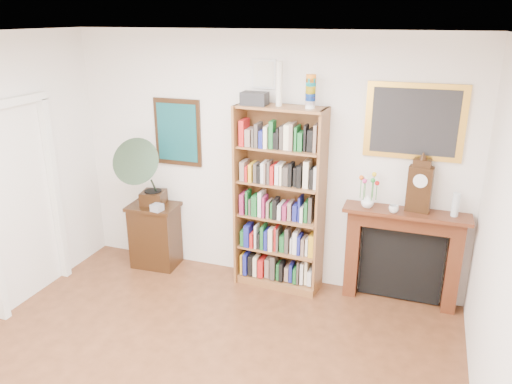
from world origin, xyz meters
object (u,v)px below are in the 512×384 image
gramophone (144,168)px  fireplace (403,248)px  side_cabinet (155,235)px  mantel_clock (420,187)px  bottle_left (455,205)px  teacup (394,209)px  bottle_right (456,206)px  bookshelf (279,190)px  cd_stack (157,208)px  flower_vase (368,201)px

gramophone → fireplace: bearing=-4.6°
fireplace → gramophone: bearing=-175.1°
side_cabinet → mantel_clock: 3.13m
fireplace → gramophone: size_ratio=1.44×
gramophone → bottle_left: bearing=-5.8°
teacup → bottle_right: bottle_right is taller
bookshelf → bottle_left: (1.78, 0.06, 0.03)m
mantel_clock → bottle_left: mantel_clock is taller
cd_stack → bottle_right: size_ratio=0.60×
cd_stack → bottle_left: 3.23m
fireplace → bottle_right: (0.46, -0.02, 0.54)m
side_cabinet → cd_stack: size_ratio=6.58×
bookshelf → gramophone: bookshelf is taller
fireplace → bottle_left: bearing=-4.3°
fireplace → bottle_right: bottle_right is taller
side_cabinet → teacup: 2.85m
side_cabinet → teacup: (2.77, -0.00, 0.71)m
flower_vase → bottle_left: bearing=3.1°
bookshelf → mantel_clock: size_ratio=4.37×
bottle_left → flower_vase: bearing=-176.9°
fireplace → teacup: bearing=-131.5°
cd_stack → teacup: teacup is taller
bookshelf → gramophone: 1.58m
bookshelf → side_cabinet: bearing=-174.2°
bottle_right → teacup: bearing=-168.6°
teacup → bookshelf: bearing=177.9°
fireplace → cd_stack: 2.77m
mantel_clock → bottle_left: 0.38m
bookshelf → bottle_left: size_ratio=9.86×
cd_stack → flower_vase: (2.36, 0.21, 0.30)m
gramophone → bottle_left: size_ratio=3.64×
mantel_clock → teacup: mantel_clock is taller
mantel_clock → cd_stack: bearing=-167.9°
bookshelf → bottle_right: bearing=6.5°
flower_vase → gramophone: bearing=-175.9°
fireplace → flower_vase: bearing=-169.1°
mantel_clock → bottle_right: bearing=4.9°
mantel_clock → teacup: bearing=-143.3°
side_cabinet → fireplace: size_ratio=0.63×
cd_stack → teacup: size_ratio=1.23×
side_cabinet → fireplace: (2.89, 0.14, 0.22)m
side_cabinet → bottle_left: size_ratio=3.29×
bookshelf → side_cabinet: 1.73m
bookshelf → cd_stack: bearing=-168.2°
bookshelf → bottle_left: bearing=6.3°
mantel_clock → gramophone: bearing=-168.6°
cd_stack → flower_vase: size_ratio=0.86×
gramophone → mantel_clock: 3.00m
fireplace → mantel_clock: mantel_clock is taller
mantel_clock → fireplace: bearing=179.6°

